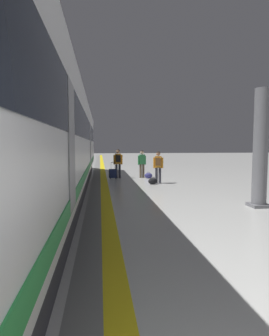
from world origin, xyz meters
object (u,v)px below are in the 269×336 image
object	(u,v)px
duffel_bag_far	(148,176)
duffel_bag_mid	(153,181)
platform_pillar	(260,151)
suitcase_near	(113,173)
high_speed_train	(36,125)
passenger_near	(118,161)
passenger_mid	(158,164)
passenger_far	(142,162)

from	to	relation	value
duffel_bag_far	duffel_bag_mid	bearing A→B (deg)	-94.82
platform_pillar	suitcase_near	bearing A→B (deg)	118.55
high_speed_train	passenger_near	world-z (taller)	high_speed_train
passenger_near	duffel_bag_mid	bearing A→B (deg)	-60.59
passenger_mid	duffel_bag_far	bearing A→B (deg)	92.92
duffel_bag_mid	duffel_bag_far	size ratio (longest dim) A/B	1.00
suitcase_near	duffel_bag_mid	bearing A→B (deg)	-52.44
suitcase_near	passenger_mid	world-z (taller)	passenger_mid
passenger_far	high_speed_train	bearing A→B (deg)	-120.57
passenger_mid	platform_pillar	size ratio (longest dim) A/B	0.44
passenger_mid	duffel_bag_far	size ratio (longest dim) A/B	3.59
high_speed_train	passenger_near	xyz separation A→B (m)	(2.92, 7.17, -1.52)
suitcase_near	high_speed_train	bearing A→B (deg)	-110.69
high_speed_train	suitcase_near	distance (m)	7.68
duffel_bag_far	platform_pillar	distance (m)	8.15
high_speed_train	platform_pillar	world-z (taller)	high_speed_train
passenger_mid	duffel_bag_mid	xyz separation A→B (m)	(-0.32, -0.26, -0.79)
duffel_bag_mid	passenger_mid	bearing A→B (deg)	39.17
suitcase_near	passenger_far	distance (m)	1.85
passenger_far	duffel_bag_far	world-z (taller)	passenger_far
suitcase_near	passenger_far	xyz separation A→B (m)	(1.70, 0.40, 0.61)
suitcase_near	platform_pillar	size ratio (longest dim) A/B	0.26
suitcase_near	platform_pillar	bearing A→B (deg)	-61.45
duffel_bag_far	passenger_far	bearing A→B (deg)	133.56
high_speed_train	duffel_bag_far	distance (m)	8.67
passenger_far	platform_pillar	distance (m)	8.44
passenger_mid	passenger_far	xyz separation A→B (m)	(-0.43, 2.51, -0.03)
duffel_bag_far	suitcase_near	bearing A→B (deg)	-178.19
passenger_far	platform_pillar	size ratio (longest dim) A/B	0.44
suitcase_near	passenger_mid	bearing A→B (deg)	-44.65
passenger_near	passenger_mid	distance (m)	3.01
passenger_near	duffel_bag_far	world-z (taller)	passenger_near
platform_pillar	passenger_mid	bearing A→B (deg)	110.08
high_speed_train	passenger_far	size ratio (longest dim) A/B	17.87
passenger_near	passenger_mid	bearing A→B (deg)	-52.93
passenger_mid	high_speed_train	bearing A→B (deg)	-134.74
passenger_near	passenger_far	distance (m)	1.39
passenger_far	duffel_bag_far	distance (m)	0.89
duffel_bag_far	passenger_near	bearing A→B (deg)	172.37
passenger_far	duffel_bag_far	bearing A→B (deg)	-46.44
passenger_far	platform_pillar	bearing A→B (deg)	-73.03
passenger_near	passenger_mid	size ratio (longest dim) A/B	1.04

